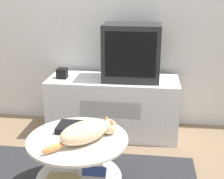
# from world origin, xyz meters

# --- Properties ---
(wall_back) EXTENTS (8.00, 0.05, 2.60)m
(wall_back) POSITION_xyz_m (0.00, 1.40, 1.30)
(wall_back) COLOR silver
(wall_back) RESTS_ON ground_plane
(tv_stand) EXTENTS (1.28, 0.49, 0.58)m
(tv_stand) POSITION_xyz_m (0.15, 1.07, 0.29)
(tv_stand) COLOR silver
(tv_stand) RESTS_ON ground_plane
(tv) EXTENTS (0.54, 0.36, 0.53)m
(tv) POSITION_xyz_m (0.32, 1.07, 0.85)
(tv) COLOR #232326
(tv) RESTS_ON tv_stand
(speaker) EXTENTS (0.10, 0.10, 0.10)m
(speaker) POSITION_xyz_m (-0.35, 1.02, 0.63)
(speaker) COLOR black
(speaker) RESTS_ON tv_stand
(coffee_table) EXTENTS (0.70, 0.70, 0.44)m
(coffee_table) POSITION_xyz_m (0.03, 0.04, 0.30)
(coffee_table) COLOR #B2B2B7
(coffee_table) RESTS_ON rug
(dvd_box) EXTENTS (0.20, 0.18, 0.04)m
(dvd_box) POSITION_xyz_m (-0.04, 0.15, 0.48)
(dvd_box) COLOR black
(dvd_box) RESTS_ON coffee_table
(cat) EXTENTS (0.43, 0.43, 0.15)m
(cat) POSITION_xyz_m (0.10, -0.00, 0.53)
(cat) COLOR beige
(cat) RESTS_ON coffee_table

